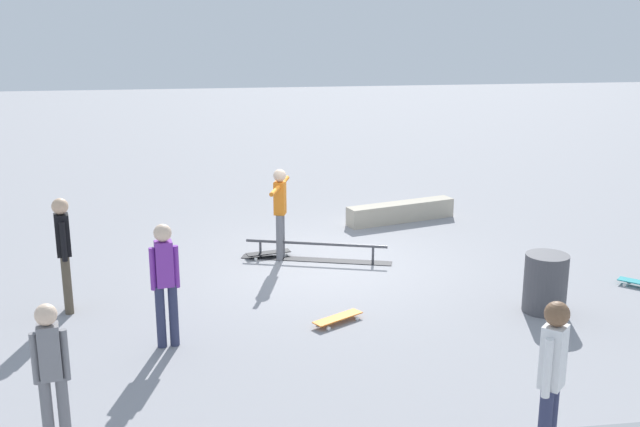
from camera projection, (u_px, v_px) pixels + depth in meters
ground_plane at (325, 265)px, 13.45m from camera, size 60.00×60.00×0.00m
grind_rail at (316, 253)px, 13.65m from camera, size 2.65×1.03×0.33m
skate_ledge at (401, 212)px, 16.13m from camera, size 2.41×1.06×0.40m
skater_main at (280, 207)px, 13.53m from camera, size 0.47×1.28×1.64m
skateboard_main at (268, 253)px, 13.85m from camera, size 0.82×0.39×0.09m
bystander_white_shirt at (552, 377)px, 7.29m from camera, size 0.33×0.34×1.75m
bystander_black_shirt at (64, 249)px, 11.15m from camera, size 0.24×0.40×1.73m
bystander_grey_shirt at (51, 369)px, 7.62m from camera, size 0.37×0.22×1.60m
bystander_purple_shirt at (165, 278)px, 10.00m from camera, size 0.39×0.23×1.69m
loose_skateboard_orange at (338, 318)px, 10.98m from camera, size 0.78×0.59×0.09m
trash_bin at (545, 283)px, 11.31m from camera, size 0.63×0.63×0.88m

